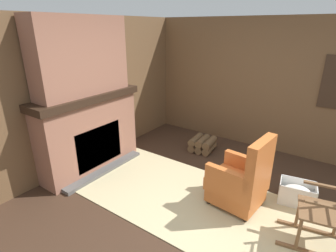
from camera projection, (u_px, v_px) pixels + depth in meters
The scene contains 12 objects.
ground_plane at pixel (211, 218), 3.31m from camera, with size 14.00×14.00×0.00m, color #3D281C.
wood_panel_wall_left at pixel (76, 96), 4.21m from camera, with size 0.06×5.51×2.44m.
wood_panel_wall_back at pixel (277, 87), 4.76m from camera, with size 5.51×0.09×2.44m.
fireplace_hearth at pixel (90, 132), 4.28m from camera, with size 0.65×1.81×1.28m.
chimney_breast at pixel (81, 56), 3.85m from camera, with size 0.39×1.51×1.14m.
area_rug at pixel (192, 201), 3.62m from camera, with size 3.49×1.63×0.01m.
armchair at pixel (240, 182), 3.41m from camera, with size 0.72×0.65×1.02m.
rocking_chair at pixel (326, 215), 2.76m from camera, with size 0.86×0.56×1.14m.
firewood_stack at pixel (203, 144), 5.06m from camera, with size 0.47×0.48×0.26m.
laundry_basket at pixel (297, 193), 3.54m from camera, with size 0.50×0.38×0.31m.
oil_lamp_vase at pixel (49, 96), 3.61m from camera, with size 0.13×0.13×0.24m.
storage_case at pixel (100, 85), 4.31m from camera, with size 0.17×0.23×0.13m.
Camera 1 is at (1.10, -2.50, 2.27)m, focal length 28.00 mm.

